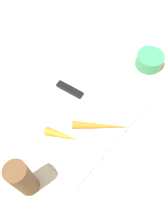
{
  "coord_description": "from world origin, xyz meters",
  "views": [
    {
      "loc": [
        0.25,
        0.22,
        0.62
      ],
      "look_at": [
        0.0,
        0.0,
        0.01
      ],
      "focal_mm": 37.16,
      "sensor_mm": 36.0,
      "label": 1
    }
  ],
  "objects": [
    {
      "name": "ground_plane",
      "position": [
        0.0,
        0.0,
        0.0
      ],
      "size": [
        1.4,
        1.4,
        0.0
      ],
      "primitive_type": "plane",
      "color": "#C6B793"
    },
    {
      "name": "cutting_board",
      "position": [
        0.0,
        0.0,
        0.01
      ],
      "size": [
        0.36,
        0.26,
        0.01
      ],
      "primitive_type": "cube",
      "color": "silver",
      "rests_on": "ground_plane"
    },
    {
      "name": "knife",
      "position": [
        -0.03,
        -0.07,
        0.02
      ],
      "size": [
        0.05,
        0.2,
        0.01
      ],
      "rotation": [
        0.0,
        0.0,
        1.72
      ],
      "color": "#B7B7BC",
      "rests_on": "cutting_board"
    },
    {
      "name": "carrot_long",
      "position": [
        0.01,
        0.07,
        0.02
      ],
      "size": [
        0.12,
        0.15,
        0.02
      ],
      "primitive_type": "cone",
      "rotation": [
        0.0,
        1.57,
        2.25
      ],
      "color": "orange",
      "rests_on": "cutting_board"
    },
    {
      "name": "carrot_short",
      "position": [
        0.1,
        0.01,
        0.03
      ],
      "size": [
        0.07,
        0.1,
        0.03
      ],
      "primitive_type": "cone",
      "rotation": [
        0.0,
        1.57,
        1.99
      ],
      "color": "orange",
      "rests_on": "cutting_board"
    },
    {
      "name": "small_bowl",
      "position": [
        -0.29,
        0.04,
        0.02
      ],
      "size": [
        0.09,
        0.09,
        0.05
      ],
      "primitive_type": "cylinder",
      "color": "#388C59",
      "rests_on": "ground_plane"
    },
    {
      "name": "pepper_grinder",
      "position": [
        0.25,
        0.03,
        0.08
      ],
      "size": [
        0.05,
        0.05,
        0.15
      ],
      "primitive_type": "cylinder",
      "color": "brown",
      "rests_on": "ground_plane"
    }
  ]
}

